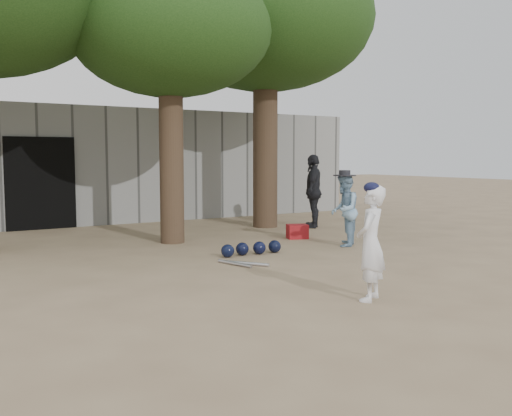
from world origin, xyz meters
TOP-DOWN VIEW (x-y plane):
  - ground at (0.00, 0.00)m, footprint 70.00×70.00m
  - boy_player at (0.76, -1.36)m, footprint 0.61×0.56m
  - spectator_blue at (3.25, 2.03)m, footprint 0.86×0.86m
  - spectator_dark at (4.52, 4.66)m, footprint 1.06×1.03m
  - red_bag at (3.09, 3.34)m, footprint 0.51×0.45m
  - back_building at (-0.00, 10.33)m, footprint 16.00×5.24m
  - helmet_row at (1.20, 2.13)m, footprint 1.19×0.30m
  - bat_pile at (0.57, 1.39)m, footprint 0.53×0.78m
  - tree_row at (0.74, 5.02)m, footprint 11.40×5.80m

SIDE VIEW (x-z plane):
  - ground at x=0.00m, z-range 0.00..0.00m
  - bat_pile at x=0.57m, z-range 0.00..0.06m
  - helmet_row at x=1.20m, z-range 0.00..0.23m
  - red_bag at x=3.09m, z-range 0.00..0.30m
  - boy_player at x=0.76m, z-range 0.00..1.40m
  - spectator_blue at x=3.25m, z-range 0.00..1.40m
  - spectator_dark at x=4.52m, z-range 0.00..1.79m
  - back_building at x=0.00m, z-range 0.00..3.00m
  - tree_row at x=0.74m, z-range 1.34..8.03m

